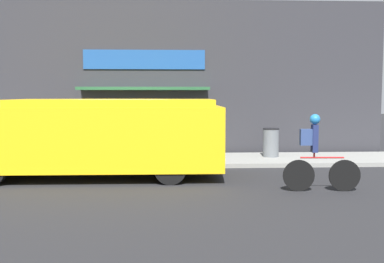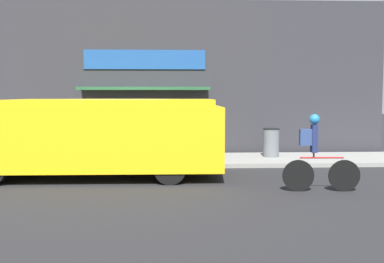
% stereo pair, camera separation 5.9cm
% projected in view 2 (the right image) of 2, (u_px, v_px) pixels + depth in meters
% --- Properties ---
extents(ground_plane, '(70.00, 70.00, 0.00)m').
position_uv_depth(ground_plane, '(122.00, 169.00, 12.98)').
color(ground_plane, '#232326').
extents(sidewalk, '(28.00, 2.52, 0.13)m').
position_uv_depth(sidewalk, '(126.00, 160.00, 14.23)').
color(sidewalk, gray).
rests_on(sidewalk, ground_plane).
extents(storefront, '(17.89, 1.12, 5.40)m').
position_uv_depth(storefront, '(130.00, 79.00, 15.54)').
color(storefront, '#2D2D33').
rests_on(storefront, ground_plane).
extents(school_bus, '(6.91, 2.64, 2.03)m').
position_uv_depth(school_bus, '(100.00, 137.00, 11.54)').
color(school_bus, yellow).
rests_on(school_bus, ground_plane).
extents(cyclist, '(1.73, 0.23, 1.73)m').
position_uv_depth(cyclist, '(316.00, 154.00, 9.95)').
color(cyclist, black).
rests_on(cyclist, ground_plane).
extents(trash_bin, '(0.52, 0.52, 0.93)m').
position_uv_depth(trash_bin, '(271.00, 142.00, 14.60)').
color(trash_bin, slate).
rests_on(trash_bin, sidewalk).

